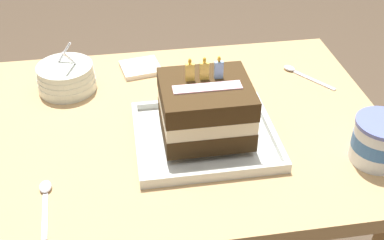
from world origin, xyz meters
The scene contains 8 objects.
dining_table centered at (0.00, 0.00, 0.61)m, with size 0.95×0.71×0.73m.
foil_tray centered at (0.05, -0.07, 0.74)m, with size 0.31×0.27×0.02m.
birthday_cake centered at (0.05, -0.07, 0.81)m, with size 0.19×0.17×0.17m.
bowl_stack centered at (-0.26, 0.19, 0.76)m, with size 0.15×0.15×0.12m.
ice_cream_tub centered at (0.39, -0.19, 0.78)m, with size 0.11×0.11×0.10m.
serving_spoon_near_tray centered at (0.34, 0.17, 0.73)m, with size 0.11×0.14×0.01m.
serving_spoon_by_bowls centered at (-0.29, -0.20, 0.73)m, with size 0.03×0.15×0.01m.
napkin_pile centered at (-0.07, 0.25, 0.74)m, with size 0.12×0.11×0.01m.
Camera 1 is at (-0.11, -0.89, 1.40)m, focal length 45.25 mm.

